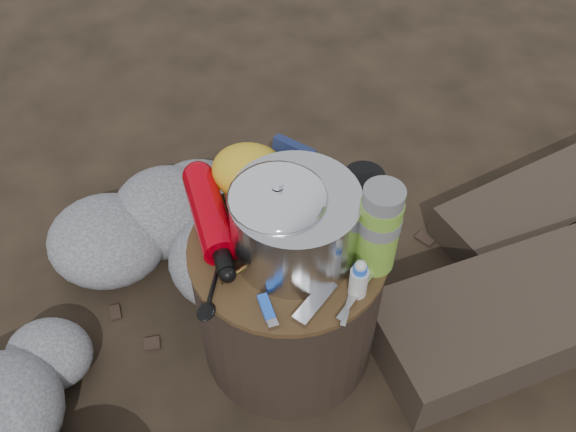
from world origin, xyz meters
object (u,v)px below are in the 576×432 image
(stump, at_px, (288,298))
(thermos, at_px, (378,229))
(camping_pot, at_px, (278,219))
(fuel_bottle, at_px, (209,214))
(travel_mug, at_px, (362,196))

(stump, relative_size, thermos, 2.03)
(stump, relative_size, camping_pot, 2.22)
(fuel_bottle, xyz_separation_m, travel_mug, (0.30, 0.13, 0.02))
(stump, xyz_separation_m, camping_pot, (-0.02, -0.01, 0.29))
(fuel_bottle, bearing_deg, travel_mug, -12.13)
(stump, distance_m, fuel_bottle, 0.29)
(fuel_bottle, distance_m, thermos, 0.36)
(travel_mug, bearing_deg, camping_pot, -133.21)
(thermos, height_order, travel_mug, thermos)
(fuel_bottle, bearing_deg, thermos, -33.40)
(camping_pot, height_order, travel_mug, camping_pot)
(fuel_bottle, relative_size, thermos, 1.45)
(fuel_bottle, relative_size, travel_mug, 2.47)
(camping_pot, relative_size, fuel_bottle, 0.63)
(stump, height_order, fuel_bottle, fuel_bottle)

